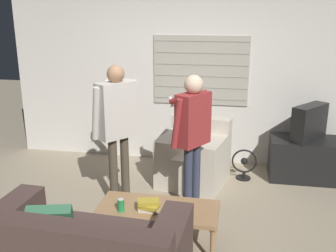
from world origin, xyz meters
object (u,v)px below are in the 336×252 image
Objects in this scene: person_left_standing at (117,118)px; person_right_standing at (192,126)px; book_stack at (149,205)px; tv at (309,122)px; coffee_table at (158,211)px; spare_remote at (176,211)px; floor_fan at (244,164)px; armchair_beige at (195,157)px; soda_can at (121,205)px.

person_left_standing is 1.06× the size of person_right_standing.
tv is at bearing 48.63° from book_stack.
person_right_standing reaches higher than tv.
person_left_standing is at bearing 125.88° from person_right_standing.
spare_remote reaches higher than coffee_table.
book_stack is 1.71× the size of spare_remote.
book_stack is at bearing -179.65° from spare_remote.
floor_fan is at bearing 63.86° from coffee_table.
armchair_beige reaches higher than soda_can.
book_stack is 0.27m from spare_remote.
spare_remote is (0.00, -1.57, 0.05)m from armchair_beige.
book_stack is (0.55, -0.80, -0.62)m from person_left_standing.
person_right_standing is 11.93× the size of spare_remote.
person_right_standing is (0.23, 0.79, 0.65)m from coffee_table.
coffee_table is 0.37m from soda_can.
floor_fan is at bearing 62.97° from book_stack.
tv is at bearing -24.33° from person_left_standing.
armchair_beige is 0.71m from floor_fan.
armchair_beige is at bearing 34.91° from person_right_standing.
coffee_table is at bearing -116.14° from floor_fan.
coffee_table is 0.75× the size of person_right_standing.
soda_can is at bearing 179.91° from person_right_standing.
floor_fan is (0.66, 1.78, -0.19)m from spare_remote.
armchair_beige is 1.52m from coffee_table.
spare_remote is (0.26, 0.02, -0.04)m from book_stack.
person_left_standing is 1.15m from book_stack.
spare_remote is at bearing -151.35° from person_right_standing.
person_left_standing is (-2.29, -1.18, 0.26)m from tv.
book_stack reaches higher than spare_remote.
armchair_beige is 2.26× the size of floor_fan.
floor_fan is (0.66, 0.22, -0.14)m from armchair_beige.
armchair_beige is 0.97m from person_right_standing.
armchair_beige is 1.61× the size of tv.
floor_fan is at bearing -17.24° from person_left_standing.
coffee_table is at bearing 46.96° from book_stack.
person_left_standing reaches higher than floor_fan.
person_right_standing is at bearing 73.70° from coffee_table.
spare_remote is (-1.48, -1.96, -0.40)m from tv.
person_right_standing reaches higher than book_stack.
soda_can is (-2.00, -2.03, -0.35)m from tv.
soda_can is 0.29× the size of floor_fan.
tv reaches higher than coffee_table.
tv is 0.36× the size of person_left_standing.
tv is at bearing 45.43° from soda_can.
tv is at bearing 48.70° from coffee_table.
coffee_table is at bearing 95.44° from armchair_beige.
soda_can is (-0.33, -0.13, 0.10)m from coffee_table.
book_stack is at bearing 93.18° from armchair_beige.
floor_fan reaches higher than coffee_table.
floor_fan is at bearing -40.17° from tv.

